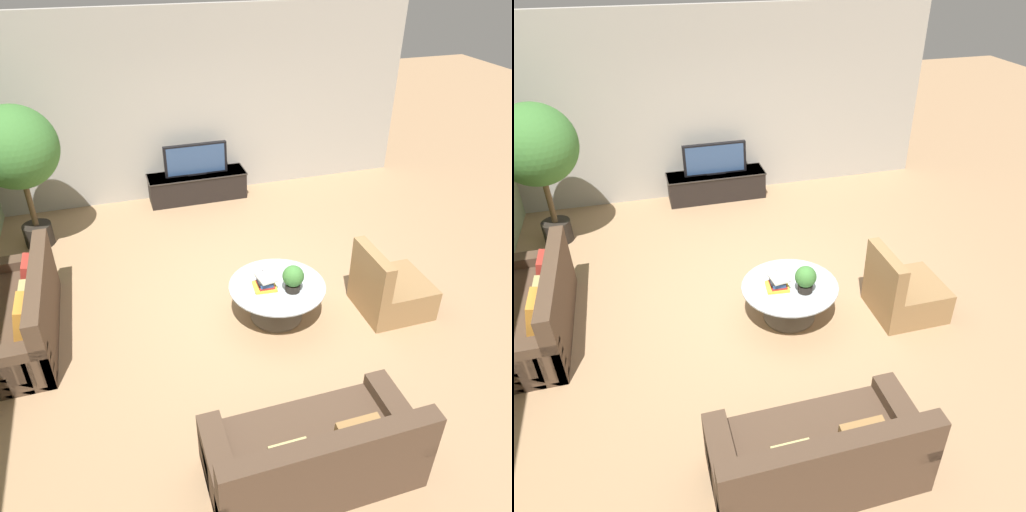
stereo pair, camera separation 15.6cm
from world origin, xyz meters
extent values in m
plane|color=#9E7A56|center=(0.00, 0.00, 0.00)|extent=(24.00, 24.00, 0.00)
cube|color=#A39E93|center=(0.00, 3.26, 1.50)|extent=(7.40, 0.12, 3.00)
cube|color=black|center=(-0.06, 2.94, 0.23)|extent=(1.62, 0.48, 0.46)
cube|color=#2D2823|center=(-0.06, 2.94, 0.45)|extent=(1.66, 0.50, 0.02)
cube|color=black|center=(-0.06, 2.94, 0.72)|extent=(1.05, 0.08, 0.52)
cube|color=navy|center=(-0.06, 2.90, 0.72)|extent=(0.97, 0.00, 0.47)
cube|color=black|center=(-0.06, 2.94, 0.47)|extent=(0.31, 0.13, 0.02)
cylinder|color=#756656|center=(0.18, -0.45, 0.01)|extent=(0.62, 0.62, 0.02)
cylinder|color=#756656|center=(0.18, -0.45, 0.22)|extent=(0.10, 0.10, 0.44)
cylinder|color=#A8B2B7|center=(0.18, -0.45, 0.45)|extent=(1.12, 1.12, 0.02)
cube|color=#4C3828|center=(-2.72, 0.06, 0.21)|extent=(0.84, 1.88, 0.42)
cube|color=#4C3828|center=(-2.38, 0.06, 0.63)|extent=(0.16, 1.88, 0.42)
cube|color=#4C3828|center=(-2.72, 0.90, 0.27)|extent=(0.84, 0.20, 0.54)
cube|color=#4C3828|center=(-2.72, -0.78, 0.27)|extent=(0.84, 0.20, 0.54)
cube|color=#B23328|center=(-2.54, 0.49, 0.58)|extent=(0.18, 0.35, 0.33)
cube|color=tan|center=(-2.54, 0.06, 0.55)|extent=(0.15, 0.28, 0.27)
cube|color=orange|center=(-2.54, -0.36, 0.60)|extent=(0.19, 0.39, 0.37)
cube|color=#4C3828|center=(-0.22, -2.48, 0.21)|extent=(1.74, 0.84, 0.42)
cube|color=#4C3828|center=(-0.22, -2.82, 0.63)|extent=(1.74, 0.16, 0.42)
cube|color=#4C3828|center=(0.55, -2.48, 0.27)|extent=(0.20, 0.84, 0.54)
cube|color=#4C3828|center=(-0.99, -2.48, 0.27)|extent=(0.20, 0.84, 0.54)
cube|color=olive|center=(0.06, -2.66, 0.58)|extent=(0.36, 0.15, 0.33)
cube|color=tan|center=(-0.51, -2.66, 0.56)|extent=(0.30, 0.17, 0.29)
cube|color=olive|center=(1.57, -0.71, 0.20)|extent=(0.80, 0.76, 0.40)
cube|color=olive|center=(1.24, -0.71, 0.63)|extent=(0.14, 0.76, 0.46)
cylinder|color=black|center=(-2.59, 2.15, 0.16)|extent=(0.41, 0.41, 0.32)
cylinder|color=brown|center=(-2.59, 2.15, 0.63)|extent=(0.08, 0.08, 0.61)
ellipsoid|color=#3D7533|center=(-2.59, 2.15, 1.49)|extent=(1.13, 1.13, 1.11)
cylinder|color=black|center=(0.32, -0.59, 0.50)|extent=(0.17, 0.17, 0.10)
sphere|color=#3D7533|center=(0.32, -0.59, 0.65)|extent=(0.25, 0.25, 0.25)
cube|color=gold|center=(0.03, -0.45, 0.47)|extent=(0.28, 0.26, 0.03)
cube|color=#A32823|center=(0.04, -0.45, 0.50)|extent=(0.19, 0.21, 0.02)
cube|color=#2D4C84|center=(0.04, -0.45, 0.53)|extent=(0.15, 0.19, 0.04)
cube|color=#232326|center=(0.03, -0.44, 0.57)|extent=(0.19, 0.21, 0.03)
cube|color=beige|center=(0.05, -0.45, 0.59)|extent=(0.22, 0.27, 0.02)
cube|color=black|center=(0.09, -0.21, 0.46)|extent=(0.09, 0.16, 0.02)
camera|label=1|loc=(-1.43, -4.80, 3.87)|focal=35.00mm
camera|label=2|loc=(-1.28, -4.84, 3.87)|focal=35.00mm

